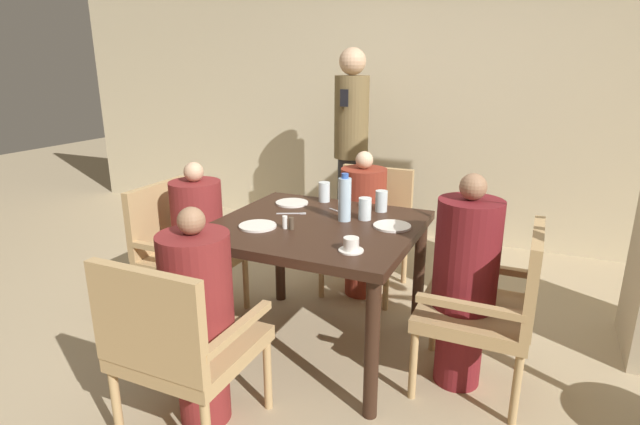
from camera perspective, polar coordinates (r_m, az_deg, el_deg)
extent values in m
plane|color=tan|center=(3.12, -0.41, -14.93)|extent=(16.00, 16.00, 0.00)
cube|color=beige|center=(4.83, 11.27, 13.63)|extent=(8.00, 0.06, 2.80)
cube|color=#331E14|center=(2.80, -0.44, -1.75)|extent=(1.11, 1.04, 0.05)
cylinder|color=#331E14|center=(2.83, -13.76, -10.57)|extent=(0.07, 0.07, 0.73)
cylinder|color=#331E14|center=(2.41, 5.94, -15.32)|extent=(0.07, 0.07, 0.73)
cylinder|color=#331E14|center=(3.53, -4.62, -4.49)|extent=(0.07, 0.07, 0.73)
cylinder|color=#331E14|center=(3.21, 11.24, -7.07)|extent=(0.07, 0.07, 0.73)
cube|color=tan|center=(3.37, -14.34, -5.16)|extent=(0.54, 0.54, 0.07)
cube|color=tan|center=(3.44, -17.94, -0.47)|extent=(0.05, 0.54, 0.44)
cube|color=tan|center=(3.50, -11.99, -1.44)|extent=(0.49, 0.04, 0.04)
cube|color=tan|center=(3.13, -17.38, -4.04)|extent=(0.49, 0.04, 0.04)
cylinder|color=tan|center=(3.50, -8.47, -7.93)|extent=(0.04, 0.04, 0.38)
cylinder|color=tan|center=(3.15, -13.28, -11.17)|extent=(0.04, 0.04, 0.38)
cylinder|color=tan|center=(3.77, -14.73, -6.48)|extent=(0.04, 0.04, 0.38)
cylinder|color=tan|center=(3.44, -19.79, -9.24)|extent=(0.04, 0.04, 0.38)
cylinder|color=maroon|center=(3.41, -13.31, -8.29)|extent=(0.24, 0.24, 0.45)
cylinder|color=maroon|center=(3.24, -13.86, -0.75)|extent=(0.32, 0.32, 0.49)
sphere|color=tan|center=(3.16, -14.25, 4.53)|extent=(0.12, 0.12, 0.12)
cube|color=tan|center=(3.66, 5.17, -2.87)|extent=(0.54, 0.54, 0.07)
cube|color=tan|center=(3.81, 6.52, 1.92)|extent=(0.54, 0.05, 0.44)
cube|color=tan|center=(3.54, 9.08, -1.05)|extent=(0.04, 0.49, 0.04)
cube|color=tan|center=(3.70, 1.55, -0.08)|extent=(0.04, 0.49, 0.04)
cylinder|color=tan|center=(3.47, 7.54, -8.14)|extent=(0.04, 0.04, 0.38)
cylinder|color=tan|center=(3.62, 0.15, -6.88)|extent=(0.04, 0.04, 0.38)
cylinder|color=tan|center=(3.89, 9.64, -5.35)|extent=(0.04, 0.04, 0.38)
cylinder|color=tan|center=(4.03, 2.97, -4.35)|extent=(0.04, 0.04, 0.38)
cylinder|color=maroon|center=(3.68, 4.78, -5.94)|extent=(0.24, 0.24, 0.45)
cylinder|color=maroon|center=(3.52, 4.96, 1.11)|extent=(0.32, 0.32, 0.49)
sphere|color=beige|center=(3.45, 5.09, 6.00)|extent=(0.12, 0.12, 0.12)
cube|color=tan|center=(2.72, 17.17, -10.91)|extent=(0.54, 0.54, 0.07)
cube|color=tan|center=(2.60, 23.18, -6.62)|extent=(0.05, 0.54, 0.44)
cube|color=tan|center=(2.42, 16.67, -10.28)|extent=(0.49, 0.04, 0.04)
cube|color=tan|center=(2.88, 18.12, -5.97)|extent=(0.49, 0.04, 0.04)
cylinder|color=tan|center=(2.65, 10.60, -16.74)|extent=(0.04, 0.04, 0.38)
cylinder|color=tan|center=(3.06, 12.86, -12.00)|extent=(0.04, 0.04, 0.38)
cylinder|color=tan|center=(2.61, 21.49, -18.34)|extent=(0.04, 0.04, 0.38)
cylinder|color=tan|center=(3.03, 22.08, -13.26)|extent=(0.04, 0.04, 0.38)
cylinder|color=maroon|center=(2.81, 15.58, -14.17)|extent=(0.24, 0.24, 0.45)
cylinder|color=maroon|center=(2.60, 16.45, -4.57)|extent=(0.32, 0.32, 0.56)
sphere|color=#997051|center=(2.49, 17.10, 2.82)|extent=(0.13, 0.13, 0.13)
cube|color=tan|center=(2.39, -14.38, -14.70)|extent=(0.54, 0.54, 0.07)
cube|color=tan|center=(2.11, -19.19, -11.75)|extent=(0.54, 0.05, 0.44)
cube|color=tan|center=(2.47, -19.30, -10.00)|extent=(0.04, 0.49, 0.04)
cube|color=tan|center=(2.18, -9.34, -12.95)|extent=(0.04, 0.49, 0.04)
cylinder|color=tan|center=(2.80, -14.91, -15.09)|extent=(0.04, 0.04, 0.38)
cylinder|color=tan|center=(2.56, -6.01, -17.90)|extent=(0.04, 0.04, 0.38)
cylinder|color=tan|center=(2.52, -22.20, -19.91)|extent=(0.04, 0.04, 0.38)
cylinder|color=maroon|center=(2.53, -13.18, -17.76)|extent=(0.24, 0.24, 0.45)
cylinder|color=maroon|center=(2.30, -13.95, -8.13)|extent=(0.32, 0.32, 0.49)
sphere|color=#997051|center=(2.20, -14.50, -0.93)|extent=(0.12, 0.12, 0.12)
cylinder|color=#2D2D33|center=(4.56, 3.45, 1.17)|extent=(0.23, 0.23, 0.83)
cylinder|color=brown|center=(4.42, 3.62, 10.79)|extent=(0.30, 0.30, 0.71)
sphere|color=tan|center=(4.39, 3.74, 16.86)|extent=(0.23, 0.23, 0.23)
cube|color=black|center=(4.24, 2.78, 12.94)|extent=(0.07, 0.01, 0.14)
cylinder|color=white|center=(2.76, 8.24, -1.54)|extent=(0.21, 0.21, 0.01)
cylinder|color=white|center=(2.76, -7.13, -1.53)|extent=(0.21, 0.21, 0.01)
cylinder|color=white|center=(3.19, -3.23, 1.11)|extent=(0.21, 0.21, 0.01)
cylinder|color=white|center=(2.40, 3.57, -4.34)|extent=(0.12, 0.12, 0.01)
cylinder|color=white|center=(2.38, 3.58, -3.58)|extent=(0.08, 0.08, 0.06)
cylinder|color=silver|center=(2.82, 2.84, 1.48)|extent=(0.07, 0.07, 0.25)
cylinder|color=#3359B2|center=(2.78, 2.88, 4.21)|extent=(0.04, 0.04, 0.03)
cylinder|color=silver|center=(2.86, 5.16, 0.43)|extent=(0.07, 0.07, 0.13)
cylinder|color=silver|center=(3.22, 0.49, 2.37)|extent=(0.07, 0.07, 0.13)
cylinder|color=silver|center=(3.03, 7.03, 1.31)|extent=(0.07, 0.07, 0.13)
cylinder|color=white|center=(2.71, -4.03, -1.12)|extent=(0.03, 0.03, 0.07)
cylinder|color=#4C3D2D|center=(2.69, -3.29, -1.26)|extent=(0.03, 0.03, 0.07)
cube|color=silver|center=(2.98, -3.48, -0.10)|extent=(0.15, 0.08, 0.00)
cube|color=silver|center=(2.97, -1.96, -0.09)|extent=(0.04, 0.04, 0.00)
cube|color=silver|center=(3.01, 2.06, 0.13)|extent=(0.14, 0.08, 0.00)
cube|color=silver|center=(2.95, 3.03, -0.23)|extent=(0.06, 0.04, 0.00)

